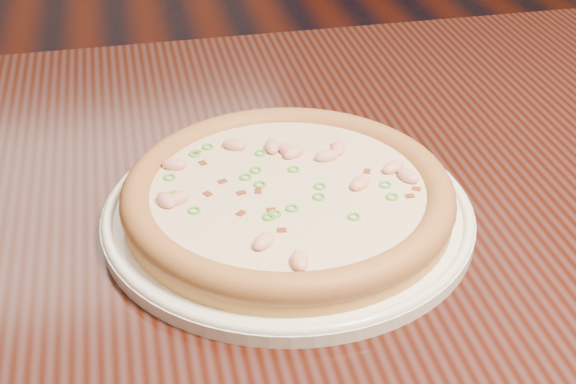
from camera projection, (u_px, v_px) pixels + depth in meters
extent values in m
plane|color=black|center=(139.00, 264.00, 1.89)|extent=(9.00, 9.00, 0.00)
cube|color=black|center=(393.00, 193.00, 0.82)|extent=(1.20, 0.80, 0.04)
cylinder|color=white|center=(288.00, 214.00, 0.74)|extent=(0.34, 0.34, 0.01)
torus|color=white|center=(288.00, 208.00, 0.74)|extent=(0.34, 0.34, 0.01)
cylinder|color=tan|center=(288.00, 200.00, 0.73)|extent=(0.30, 0.30, 0.02)
torus|color=#AF7E3D|center=(288.00, 192.00, 0.73)|extent=(0.30, 0.30, 0.03)
cylinder|color=beige|center=(288.00, 190.00, 0.72)|extent=(0.25, 0.25, 0.00)
ellipsoid|color=#F2B29E|center=(234.00, 145.00, 0.78)|extent=(0.03, 0.02, 0.01)
ellipsoid|color=#F2B29E|center=(360.00, 183.00, 0.72)|extent=(0.03, 0.03, 0.01)
ellipsoid|color=#F2B29E|center=(177.00, 198.00, 0.70)|extent=(0.03, 0.02, 0.01)
ellipsoid|color=#F2B29E|center=(408.00, 176.00, 0.73)|extent=(0.02, 0.03, 0.01)
ellipsoid|color=#F2B29E|center=(166.00, 200.00, 0.70)|extent=(0.02, 0.03, 0.01)
ellipsoid|color=#F2B29E|center=(338.00, 148.00, 0.78)|extent=(0.02, 0.03, 0.01)
ellipsoid|color=#F2B29E|center=(327.00, 156.00, 0.76)|extent=(0.03, 0.02, 0.01)
ellipsoid|color=#F2B29E|center=(300.00, 261.00, 0.63)|extent=(0.02, 0.03, 0.01)
ellipsoid|color=#F2B29E|center=(288.00, 150.00, 0.77)|extent=(0.02, 0.03, 0.01)
ellipsoid|color=#F2B29E|center=(294.00, 152.00, 0.77)|extent=(0.03, 0.02, 0.01)
ellipsoid|color=#F2B29E|center=(264.00, 241.00, 0.65)|extent=(0.03, 0.03, 0.01)
ellipsoid|color=#F2B29E|center=(175.00, 164.00, 0.75)|extent=(0.03, 0.02, 0.01)
ellipsoid|color=#F2B29E|center=(272.00, 147.00, 0.78)|extent=(0.02, 0.03, 0.01)
ellipsoid|color=#F2B29E|center=(393.00, 167.00, 0.75)|extent=(0.03, 0.02, 0.01)
cube|color=maroon|center=(208.00, 195.00, 0.71)|extent=(0.01, 0.01, 0.00)
cube|color=maroon|center=(241.00, 194.00, 0.72)|extent=(0.01, 0.01, 0.00)
cube|color=maroon|center=(298.00, 254.00, 0.64)|extent=(0.01, 0.01, 0.00)
cube|color=maroon|center=(222.00, 182.00, 0.73)|extent=(0.01, 0.01, 0.00)
cube|color=maroon|center=(335.00, 146.00, 0.79)|extent=(0.01, 0.01, 0.00)
cube|color=maroon|center=(258.00, 192.00, 0.72)|extent=(0.01, 0.01, 0.00)
cube|color=maroon|center=(362.00, 184.00, 0.73)|extent=(0.01, 0.01, 0.00)
cube|color=maroon|center=(241.00, 214.00, 0.69)|extent=(0.01, 0.01, 0.00)
cube|color=maroon|center=(271.00, 211.00, 0.69)|extent=(0.01, 0.01, 0.00)
cube|color=maroon|center=(416.00, 190.00, 0.72)|extent=(0.01, 0.01, 0.00)
cube|color=maroon|center=(196.00, 153.00, 0.78)|extent=(0.01, 0.01, 0.00)
cube|color=maroon|center=(367.00, 172.00, 0.75)|extent=(0.01, 0.01, 0.00)
cube|color=maroon|center=(203.00, 164.00, 0.76)|extent=(0.01, 0.01, 0.00)
cube|color=maroon|center=(282.00, 231.00, 0.67)|extent=(0.01, 0.01, 0.00)
cube|color=maroon|center=(410.00, 197.00, 0.71)|extent=(0.01, 0.01, 0.00)
torus|color=#54A63B|center=(256.00, 170.00, 0.75)|extent=(0.01, 0.01, 0.00)
torus|color=#54A63B|center=(269.00, 217.00, 0.68)|extent=(0.01, 0.01, 0.00)
torus|color=#54A63B|center=(275.00, 214.00, 0.69)|extent=(0.02, 0.02, 0.00)
torus|color=#54A63B|center=(320.00, 187.00, 0.72)|extent=(0.01, 0.01, 0.00)
torus|color=#54A63B|center=(261.00, 153.00, 0.77)|extent=(0.02, 0.02, 0.00)
torus|color=#54A63B|center=(412.00, 177.00, 0.74)|extent=(0.02, 0.02, 0.00)
torus|color=#54A63B|center=(180.00, 163.00, 0.76)|extent=(0.01, 0.01, 0.00)
torus|color=#54A63B|center=(392.00, 197.00, 0.71)|extent=(0.01, 0.01, 0.00)
torus|color=#54A63B|center=(246.00, 177.00, 0.74)|extent=(0.01, 0.01, 0.00)
torus|color=#54A63B|center=(195.00, 154.00, 0.77)|extent=(0.01, 0.01, 0.00)
torus|color=#54A63B|center=(260.00, 185.00, 0.73)|extent=(0.02, 0.02, 0.00)
torus|color=#54A63B|center=(194.00, 211.00, 0.69)|extent=(0.02, 0.02, 0.00)
torus|color=#54A63B|center=(173.00, 195.00, 0.71)|extent=(0.02, 0.02, 0.00)
torus|color=#54A63B|center=(354.00, 217.00, 0.68)|extent=(0.01, 0.01, 0.00)
torus|color=#54A63B|center=(170.00, 178.00, 0.74)|extent=(0.01, 0.01, 0.00)
torus|color=#54A63B|center=(319.00, 197.00, 0.71)|extent=(0.01, 0.01, 0.00)
torus|color=#54A63B|center=(385.00, 185.00, 0.73)|extent=(0.02, 0.02, 0.00)
torus|color=#54A63B|center=(208.00, 147.00, 0.78)|extent=(0.02, 0.02, 0.00)
torus|color=#54A63B|center=(294.00, 170.00, 0.75)|extent=(0.01, 0.01, 0.00)
torus|color=#54A63B|center=(292.00, 208.00, 0.69)|extent=(0.02, 0.02, 0.00)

